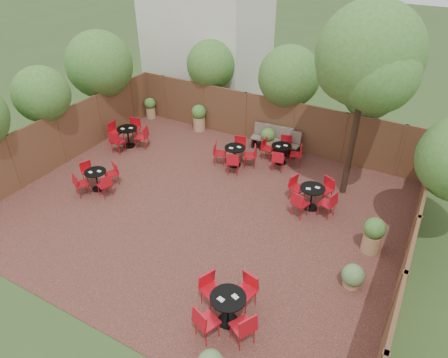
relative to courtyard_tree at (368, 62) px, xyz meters
The scene contains 13 objects.
ground 6.51m from the courtyard_tree, 140.08° to the right, with size 80.00×80.00×0.00m, color #354F23.
courtyard_paving 6.51m from the courtyard_tree, 140.08° to the right, with size 12.00×10.00×0.02m, color #381A17.
fence_back 5.38m from the courtyard_tree, 152.10° to the left, with size 12.00×0.08×2.00m, color #4C2F1C.
fence_left 10.70m from the courtyard_tree, 162.41° to the right, with size 0.08×10.00×2.00m, color #4C2F1C.
fence_right 5.16m from the courtyard_tree, 52.61° to the right, with size 0.08×10.00×2.00m, color #4C2F1C.
neighbour_building 9.55m from the courtyard_tree, 148.82° to the left, with size 5.00×4.00×8.00m, color silver.
overhang_foliage 6.09m from the courtyard_tree, behind, with size 15.67×10.39×2.67m.
courtyard_tree is the anchor object (origin of this frame).
park_bench_left 5.34m from the courtyard_tree, 154.45° to the left, with size 1.63×0.69×0.98m.
park_bench_right 5.13m from the courtyard_tree, 151.74° to the left, with size 1.58×0.61×0.96m.
bistro_tables 5.93m from the courtyard_tree, 150.97° to the right, with size 9.36×8.78×0.93m.
planters 5.68m from the courtyard_tree, behind, with size 11.28×4.70×1.14m.
low_shrubs 7.47m from the courtyard_tree, 83.61° to the right, with size 2.53×4.32×0.62m.
Camera 1 is at (5.62, -8.69, 7.90)m, focal length 32.63 mm.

